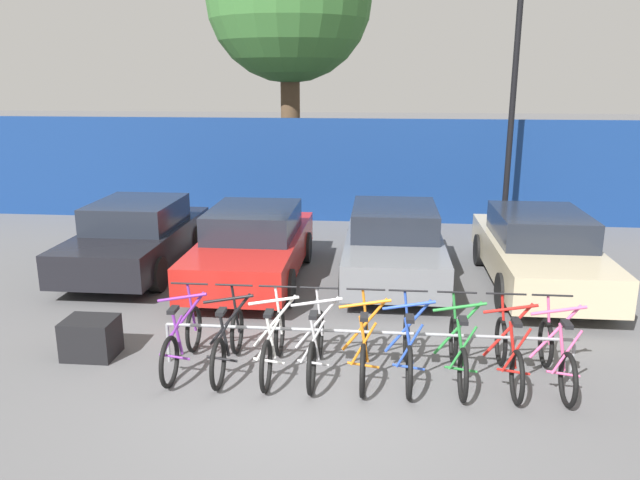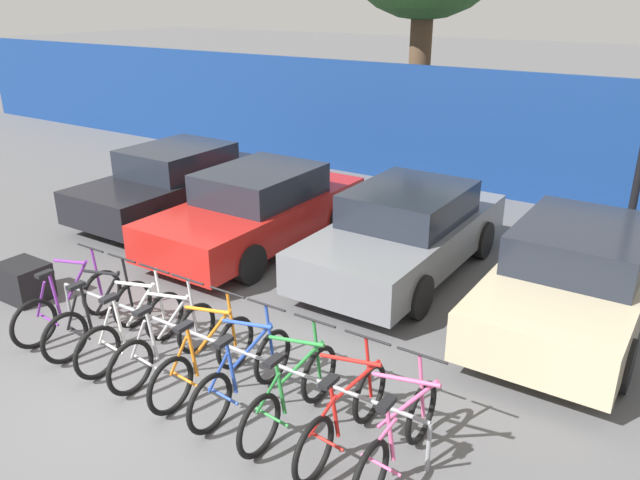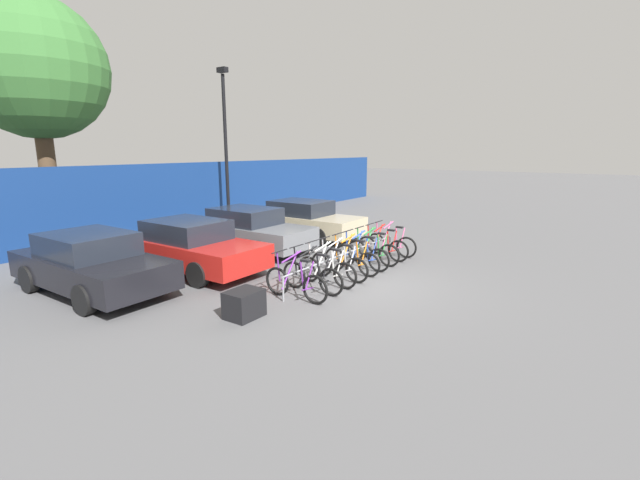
# 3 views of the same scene
# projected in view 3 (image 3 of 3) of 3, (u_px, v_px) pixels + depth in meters

# --- Properties ---
(ground_plane) EXTENTS (120.00, 120.00, 0.00)m
(ground_plane) POSITION_uv_depth(u_px,v_px,m) (356.00, 283.00, 10.60)
(ground_plane) COLOR #59595B
(hoarding_wall) EXTENTS (36.00, 0.16, 2.73)m
(hoarding_wall) POSITION_uv_depth(u_px,v_px,m) (130.00, 202.00, 15.57)
(hoarding_wall) COLOR navy
(hoarding_wall) RESTS_ON ground
(bike_rack) EXTENTS (5.40, 0.04, 0.57)m
(bike_rack) POSITION_uv_depth(u_px,v_px,m) (347.00, 255.00, 11.41)
(bike_rack) COLOR gray
(bike_rack) RESTS_ON ground
(bicycle_purple) EXTENTS (0.68, 1.71, 1.05)m
(bicycle_purple) POSITION_uv_depth(u_px,v_px,m) (296.00, 283.00, 9.39)
(bicycle_purple) COLOR black
(bicycle_purple) RESTS_ON ground
(bicycle_black) EXTENTS (0.68, 1.71, 1.05)m
(bicycle_black) POSITION_uv_depth(u_px,v_px,m) (312.00, 276.00, 9.90)
(bicycle_black) COLOR black
(bicycle_black) RESTS_ON ground
(bicycle_white) EXTENTS (0.68, 1.71, 1.05)m
(bicycle_white) POSITION_uv_depth(u_px,v_px,m) (326.00, 270.00, 10.39)
(bicycle_white) COLOR black
(bicycle_white) RESTS_ON ground
(bicycle_silver) EXTENTS (0.68, 1.71, 1.05)m
(bicycle_silver) POSITION_uv_depth(u_px,v_px,m) (339.00, 265.00, 10.85)
(bicycle_silver) COLOR black
(bicycle_silver) RESTS_ON ground
(bicycle_orange) EXTENTS (0.68, 1.71, 1.05)m
(bicycle_orange) POSITION_uv_depth(u_px,v_px,m) (351.00, 260.00, 11.35)
(bicycle_orange) COLOR black
(bicycle_orange) RESTS_ON ground
(bicycle_blue) EXTENTS (0.68, 1.71, 1.05)m
(bicycle_blue) POSITION_uv_depth(u_px,v_px,m) (362.00, 256.00, 11.81)
(bicycle_blue) COLOR black
(bicycle_blue) RESTS_ON ground
(bicycle_green) EXTENTS (0.68, 1.71, 1.05)m
(bicycle_green) POSITION_uv_depth(u_px,v_px,m) (372.00, 251.00, 12.33)
(bicycle_green) COLOR black
(bicycle_green) RESTS_ON ground
(bicycle_red) EXTENTS (0.68, 1.71, 1.05)m
(bicycle_red) POSITION_uv_depth(u_px,v_px,m) (382.00, 247.00, 12.84)
(bicycle_red) COLOR black
(bicycle_red) RESTS_ON ground
(bicycle_pink) EXTENTS (0.68, 1.71, 1.05)m
(bicycle_pink) POSITION_uv_depth(u_px,v_px,m) (391.00, 244.00, 13.31)
(bicycle_pink) COLOR black
(bicycle_pink) RESTS_ON ground
(car_black) EXTENTS (1.91, 4.24, 1.40)m
(car_black) POSITION_uv_depth(u_px,v_px,m) (91.00, 263.00, 9.83)
(car_black) COLOR black
(car_black) RESTS_ON ground
(car_red) EXTENTS (1.91, 4.42, 1.40)m
(car_red) POSITION_uv_depth(u_px,v_px,m) (190.00, 246.00, 11.58)
(car_red) COLOR red
(car_red) RESTS_ON ground
(car_grey) EXTENTS (1.91, 4.41, 1.40)m
(car_grey) POSITION_uv_depth(u_px,v_px,m) (248.00, 230.00, 13.96)
(car_grey) COLOR slate
(car_grey) RESTS_ON ground
(car_beige) EXTENTS (1.91, 4.48, 1.40)m
(car_beige) POSITION_uv_depth(u_px,v_px,m) (303.00, 220.00, 15.96)
(car_beige) COLOR #C1B28E
(car_beige) RESTS_ON ground
(lamp_post) EXTENTS (0.24, 0.44, 6.48)m
(lamp_post) POSITION_uv_depth(u_px,v_px,m) (226.00, 141.00, 17.70)
(lamp_post) COLOR black
(lamp_post) RESTS_ON ground
(cargo_crate) EXTENTS (0.70, 0.56, 0.55)m
(cargo_crate) POSITION_uv_depth(u_px,v_px,m) (244.00, 304.00, 8.42)
(cargo_crate) COLOR black
(cargo_crate) RESTS_ON ground
(tree_behind_hoarding) EXTENTS (4.62, 4.62, 8.21)m
(tree_behind_hoarding) POSITION_uv_depth(u_px,v_px,m) (35.00, 70.00, 14.16)
(tree_behind_hoarding) COLOR brown
(tree_behind_hoarding) RESTS_ON ground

